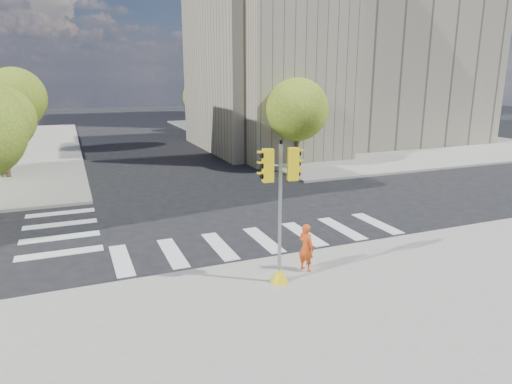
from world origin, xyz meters
TOP-DOWN VIEW (x-y plane):
  - ground at (0.00, 0.00)m, footprint 160.00×160.00m
  - sidewalk_near at (0.00, -11.00)m, footprint 30.00×14.00m
  - sidewalk_far_right at (20.00, 26.00)m, footprint 28.00×40.00m
  - civic_building at (15.59, 19.12)m, footprint 26.00×16.00m
  - office_tower at (22.00, 42.00)m, footprint 20.00×18.00m
  - tree_lw_mid at (-10.50, 14.00)m, footprint 4.00×4.00m
  - tree_lw_far at (-10.50, 24.00)m, footprint 4.80×4.80m
  - tree_re_near at (7.50, 10.00)m, footprint 4.20×4.20m
  - tree_re_mid at (7.50, 22.00)m, footprint 4.60×4.60m
  - tree_re_far at (7.50, 34.00)m, footprint 4.00×4.00m
  - lamp_near at (8.00, 14.00)m, footprint 0.35×0.18m
  - lamp_far at (8.00, 28.00)m, footprint 0.35×0.18m
  - traffic_signal at (-1.26, -5.94)m, footprint 1.08×0.56m
  - photographer at (-0.10, -5.47)m, footprint 0.58×0.68m

SIDE VIEW (x-z plane):
  - ground at x=0.00m, z-range 0.00..0.00m
  - sidewalk_near at x=0.00m, z-range 0.00..0.15m
  - sidewalk_far_right at x=20.00m, z-range 0.00..0.15m
  - photographer at x=-0.10m, z-range 0.15..1.72m
  - traffic_signal at x=-1.26m, z-range -0.19..4.16m
  - tree_lw_mid at x=-10.50m, z-range 0.88..6.65m
  - tree_re_far at x=7.50m, z-range 0.93..6.80m
  - tree_re_near at x=7.50m, z-range 0.97..7.13m
  - tree_re_mid at x=7.50m, z-range 1.02..7.68m
  - tree_lw_far at x=-10.50m, z-range 1.07..8.01m
  - lamp_near at x=8.00m, z-range 0.52..8.63m
  - lamp_far at x=8.00m, z-range 0.52..8.63m
  - civic_building at x=15.59m, z-range -2.43..16.96m
  - office_tower at x=22.00m, z-range 0.00..30.00m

